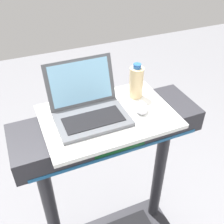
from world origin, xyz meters
The scene contains 4 objects.
desk_board centered at (0.00, 0.70, 1.11)m, with size 0.60×0.41×0.02m, color white.
laptop centered at (-0.08, 0.73, 1.17)m, with size 0.32×0.29×0.22m.
computer_mouse centered at (0.16, 0.67, 1.14)m, with size 0.06×0.10×0.03m, color #B2B2B7.
water_bottle centered at (0.19, 0.79, 1.21)m, with size 0.07×0.07×0.18m.
Camera 1 is at (-0.36, -0.21, 1.87)m, focal length 43.03 mm.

